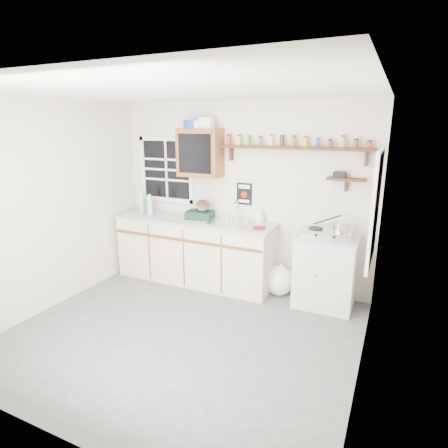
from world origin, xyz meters
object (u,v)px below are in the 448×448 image
object	(u,v)px
upper_cabinet	(200,153)
hotplate	(327,233)
spice_shelf	(292,147)
right_cabinet	(325,271)
main_cabinet	(195,250)
dish_rack	(201,213)

from	to	relation	value
upper_cabinet	hotplate	distance (m)	2.00
spice_shelf	right_cabinet	bearing A→B (deg)	-19.26
main_cabinet	right_cabinet	size ratio (longest dim) A/B	2.54
hotplate	main_cabinet	bearing A→B (deg)	177.92
dish_rack	main_cabinet	bearing A→B (deg)	-143.29
upper_cabinet	hotplate	xyz separation A→B (m)	(1.79, -0.14, -0.88)
hotplate	upper_cabinet	bearing A→B (deg)	173.34
spice_shelf	main_cabinet	bearing A→B (deg)	-170.69
upper_cabinet	dish_rack	size ratio (longest dim) A/B	1.65
main_cabinet	upper_cabinet	distance (m)	1.37
spice_shelf	dish_rack	size ratio (longest dim) A/B	4.84
main_cabinet	hotplate	size ratio (longest dim) A/B	3.96
main_cabinet	right_cabinet	xyz separation A→B (m)	(1.83, 0.03, -0.01)
right_cabinet	dish_rack	world-z (taller)	dish_rack
spice_shelf	upper_cabinet	bearing A→B (deg)	-176.87
dish_rack	right_cabinet	bearing A→B (deg)	-10.20
spice_shelf	hotplate	world-z (taller)	spice_shelf
upper_cabinet	hotplate	world-z (taller)	upper_cabinet
main_cabinet	dish_rack	size ratio (longest dim) A/B	5.85
main_cabinet	dish_rack	bearing A→B (deg)	45.44
main_cabinet	upper_cabinet	world-z (taller)	upper_cabinet
upper_cabinet	hotplate	bearing A→B (deg)	-4.41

